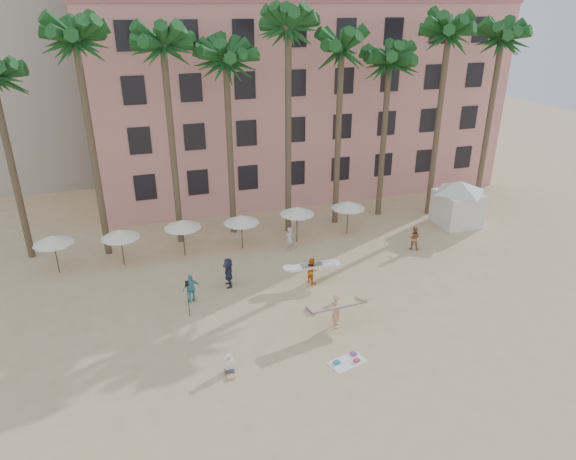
{
  "coord_description": "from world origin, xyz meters",
  "views": [
    {
      "loc": [
        -7.54,
        -19.49,
        15.88
      ],
      "look_at": [
        0.35,
        6.0,
        4.0
      ],
      "focal_mm": 32.0,
      "sensor_mm": 36.0,
      "label": 1
    }
  ],
  "objects_px": {
    "cabana": "(458,199)",
    "carrier_white": "(312,269)",
    "carrier_yellow": "(337,309)",
    "pink_hotel": "(293,96)"
  },
  "relations": [
    {
      "from": "cabana",
      "to": "carrier_white",
      "type": "xyz_separation_m",
      "value": [
        -13.84,
        -5.32,
        -1.17
      ]
    },
    {
      "from": "pink_hotel",
      "to": "carrier_white",
      "type": "xyz_separation_m",
      "value": [
        -4.96,
        -19.44,
        -7.1
      ]
    },
    {
      "from": "cabana",
      "to": "carrier_white",
      "type": "bearing_deg",
      "value": -158.97
    },
    {
      "from": "pink_hotel",
      "to": "carrier_yellow",
      "type": "height_order",
      "value": "pink_hotel"
    },
    {
      "from": "pink_hotel",
      "to": "cabana",
      "type": "xyz_separation_m",
      "value": [
        8.87,
        -14.12,
        -5.93
      ]
    },
    {
      "from": "pink_hotel",
      "to": "carrier_white",
      "type": "bearing_deg",
      "value": -104.33
    },
    {
      "from": "cabana",
      "to": "carrier_white",
      "type": "distance_m",
      "value": 14.87
    },
    {
      "from": "cabana",
      "to": "carrier_white",
      "type": "relative_size",
      "value": 1.54
    },
    {
      "from": "pink_hotel",
      "to": "carrier_white",
      "type": "height_order",
      "value": "pink_hotel"
    },
    {
      "from": "carrier_yellow",
      "to": "carrier_white",
      "type": "distance_m",
      "value": 4.87
    }
  ]
}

